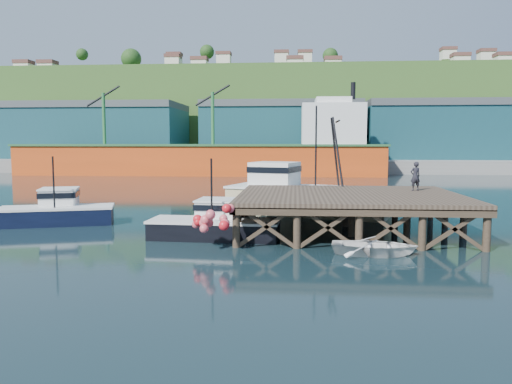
# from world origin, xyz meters

# --- Properties ---
(ground) EXTENTS (300.00, 300.00, 0.00)m
(ground) POSITION_xyz_m (0.00, 0.00, 0.00)
(ground) COLOR black
(ground) RESTS_ON ground
(wharf) EXTENTS (12.00, 10.00, 2.62)m
(wharf) POSITION_xyz_m (5.50, -0.19, 1.94)
(wharf) COLOR brown
(wharf) RESTS_ON ground
(far_quay) EXTENTS (160.00, 40.00, 2.00)m
(far_quay) POSITION_xyz_m (0.00, 70.00, 1.00)
(far_quay) COLOR gray
(far_quay) RESTS_ON ground
(warehouse_left) EXTENTS (32.00, 16.00, 9.00)m
(warehouse_left) POSITION_xyz_m (-35.00, 65.00, 6.50)
(warehouse_left) COLOR #194C54
(warehouse_left) RESTS_ON far_quay
(warehouse_mid) EXTENTS (28.00, 16.00, 9.00)m
(warehouse_mid) POSITION_xyz_m (0.00, 65.00, 6.50)
(warehouse_mid) COLOR #194C54
(warehouse_mid) RESTS_ON far_quay
(warehouse_right) EXTENTS (30.00, 16.00, 9.00)m
(warehouse_right) POSITION_xyz_m (30.00, 65.00, 6.50)
(warehouse_right) COLOR #194C54
(warehouse_right) RESTS_ON far_quay
(cargo_ship) EXTENTS (55.50, 10.00, 13.75)m
(cargo_ship) POSITION_xyz_m (-8.46, 48.00, 3.31)
(cargo_ship) COLOR #E34C15
(cargo_ship) RESTS_ON ground
(hillside) EXTENTS (220.00, 50.00, 22.00)m
(hillside) POSITION_xyz_m (0.00, 100.00, 11.00)
(hillside) COLOR #2D511E
(hillside) RESTS_ON ground
(boat_navy) EXTENTS (6.99, 4.60, 4.11)m
(boat_navy) POSITION_xyz_m (-11.84, 1.29, 0.83)
(boat_navy) COLOR black
(boat_navy) RESTS_ON ground
(boat_black) EXTENTS (6.81, 5.72, 4.13)m
(boat_black) POSITION_xyz_m (-1.55, -2.30, 0.76)
(boat_black) COLOR black
(boat_black) RESTS_ON ground
(trawler) EXTENTS (11.72, 7.24, 7.39)m
(trawler) POSITION_xyz_m (3.19, 6.50, 1.52)
(trawler) COLOR beige
(trawler) RESTS_ON ground
(dinghy) EXTENTS (4.00, 3.08, 0.77)m
(dinghy) POSITION_xyz_m (6.04, -5.80, 0.38)
(dinghy) COLOR white
(dinghy) RESTS_ON ground
(dockworker) EXTENTS (0.71, 0.56, 1.69)m
(dockworker) POSITION_xyz_m (9.51, 1.87, 2.97)
(dockworker) COLOR black
(dockworker) RESTS_ON wharf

